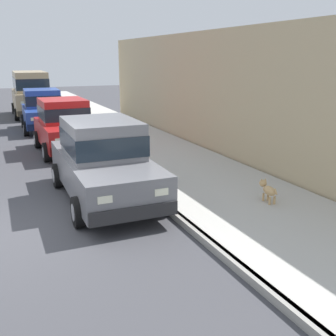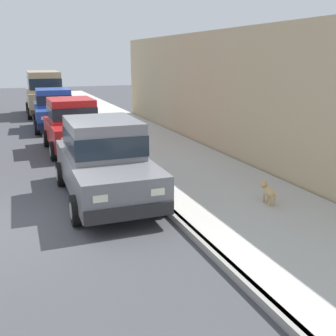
# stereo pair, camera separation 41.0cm
# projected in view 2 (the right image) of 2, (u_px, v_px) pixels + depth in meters

# --- Properties ---
(ground_plane) EXTENTS (80.00, 80.00, 0.00)m
(ground_plane) POSITION_uv_depth(u_px,v_px,m) (14.00, 229.00, 8.09)
(ground_plane) COLOR #424247
(curb) EXTENTS (0.16, 64.00, 0.14)m
(curb) POSITION_uv_depth(u_px,v_px,m) (163.00, 205.00, 9.19)
(curb) COLOR gray
(curb) RESTS_ON ground
(sidewalk) EXTENTS (3.60, 64.00, 0.14)m
(sidewalk) POSITION_uv_depth(u_px,v_px,m) (232.00, 196.00, 9.82)
(sidewalk) COLOR #B7B5AD
(sidewalk) RESTS_ON ground
(car_grey_sedan) EXTENTS (2.08, 4.62, 1.92)m
(car_grey_sedan) POSITION_uv_depth(u_px,v_px,m) (104.00, 159.00, 9.64)
(car_grey_sedan) COLOR slate
(car_grey_sedan) RESTS_ON ground
(car_red_hatchback) EXTENTS (1.99, 3.82, 1.88)m
(car_red_hatchback) POSITION_uv_depth(u_px,v_px,m) (73.00, 124.00, 14.62)
(car_red_hatchback) COLOR red
(car_red_hatchback) RESTS_ON ground
(car_blue_hatchback) EXTENTS (2.06, 3.86, 1.88)m
(car_blue_hatchback) POSITION_uv_depth(u_px,v_px,m) (54.00, 109.00, 19.01)
(car_blue_hatchback) COLOR #28479E
(car_blue_hatchback) RESTS_ON ground
(car_tan_van) EXTENTS (2.21, 4.94, 2.52)m
(car_tan_van) POSITION_uv_depth(u_px,v_px,m) (44.00, 91.00, 23.50)
(car_tan_van) COLOR tan
(car_tan_van) RESTS_ON ground
(dog_tan) EXTENTS (0.25, 0.75, 0.49)m
(dog_tan) POSITION_uv_depth(u_px,v_px,m) (268.00, 191.00, 9.06)
(dog_tan) COLOR tan
(dog_tan) RESTS_ON sidewalk
(building_facade) EXTENTS (0.50, 20.00, 4.21)m
(building_facade) POSITION_uv_depth(u_px,v_px,m) (217.00, 92.00, 14.41)
(building_facade) COLOR tan
(building_facade) RESTS_ON ground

